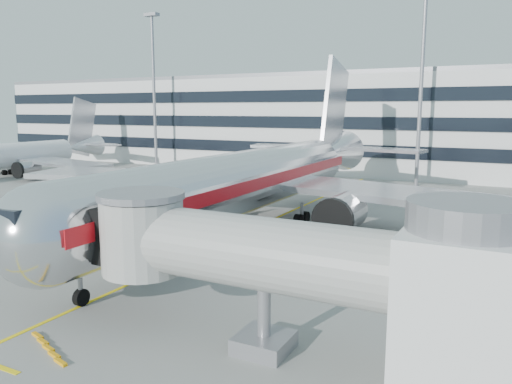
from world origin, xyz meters
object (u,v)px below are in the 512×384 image
at_px(main_jet, 257,178).
at_px(cargo_container_right, 58,213).
at_px(belt_loader, 82,240).
at_px(ramp_worker, 74,234).

bearing_deg(main_jet, cargo_container_right, -156.79).
xyz_separation_m(belt_loader, ramp_worker, (-0.92, 0.12, 0.31)).
distance_m(belt_loader, ramp_worker, 0.98).
height_order(belt_loader, ramp_worker, belt_loader).
xyz_separation_m(belt_loader, cargo_container_right, (-8.28, 5.10, 0.22)).
height_order(main_jet, belt_loader, main_jet).
distance_m(cargo_container_right, ramp_worker, 8.88).
distance_m(main_jet, cargo_container_right, 18.00).
relative_size(belt_loader, cargo_container_right, 2.35).
bearing_deg(belt_loader, main_jet, 56.55).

